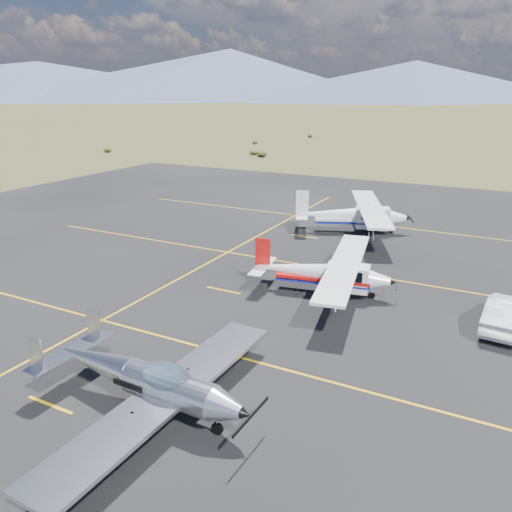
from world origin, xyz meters
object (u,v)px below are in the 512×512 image
Objects in this scene: aircraft_low_wing at (148,380)px; aircraft_cessna at (323,272)px; aircraft_plain at (353,215)px; sedan at (506,313)px.

aircraft_low_wing is 11.74m from aircraft_cessna.
sedan is at bearing -70.26° from aircraft_plain.
aircraft_cessna is (1.58, 11.63, 0.09)m from aircraft_low_wing.
aircraft_low_wing is 15.19m from sedan.
aircraft_cessna is 8.28m from sedan.
aircraft_cessna is 11.79m from aircraft_plain.
aircraft_cessna is at bearing -101.68° from aircraft_plain.
aircraft_cessna reaches higher than aircraft_low_wing.
aircraft_plain reaches higher than aircraft_cessna.
sedan is at bearing 51.07° from aircraft_low_wing.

